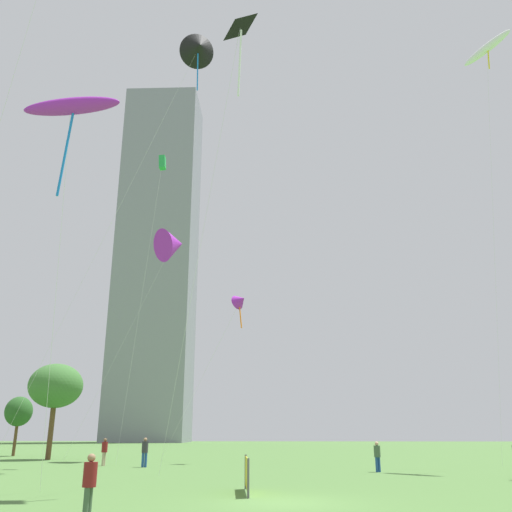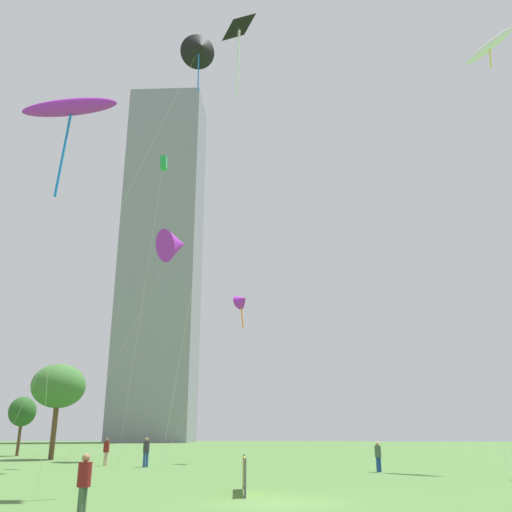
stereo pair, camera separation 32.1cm
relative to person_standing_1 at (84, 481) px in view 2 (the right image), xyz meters
name	(u,v)px [view 2 (the right image)]	position (x,y,z in m)	size (l,w,h in m)	color
ground	(279,503)	(5.07, 3.98, -0.94)	(280.00, 280.00, 0.00)	#4C7538
person_standing_1	(84,481)	(0.00, 0.00, 0.00)	(0.36, 0.36, 1.63)	#3F593F
person_standing_3	(378,454)	(10.47, 18.95, 0.03)	(0.37, 0.37, 1.68)	#1E478C
person_standing_4	(106,450)	(-7.47, 24.33, 0.11)	(0.40, 0.40, 1.81)	tan
person_standing_6	(146,450)	(-4.26, 22.82, 0.14)	(0.41, 0.41, 1.86)	#1E478C
kite_flying_0	(489,47)	(22.15, 23.19, 31.29)	(3.98, 4.31, 33.42)	silver
kite_flying_1	(237,40)	(3.10, 7.93, 20.46)	(5.57, 8.24, 22.58)	silver
kite_flying_2	(175,245)	(-5.21, 32.63, 18.03)	(9.86, 4.33, 20.79)	silver
kite_flying_3	(199,49)	(-1.36, 20.95, 30.57)	(13.76, 3.66, 33.20)	silver
kite_flying_4	(69,108)	(-3.45, 3.80, 14.03)	(4.35, 3.91, 15.41)	silver
kite_flying_6	(163,165)	(-4.60, 24.38, 22.12)	(2.66, 1.41, 23.86)	silver
kite_flying_7	(242,301)	(1.56, 28.59, 11.60)	(7.75, 4.82, 13.30)	silver
park_tree_0	(59,386)	(-15.12, 33.09, 5.15)	(4.66, 4.66, 8.04)	brown
park_tree_1	(22,412)	(-21.73, 40.43, 3.25)	(2.68, 2.68, 5.68)	brown
distant_highrise_0	(162,257)	(-29.13, 123.97, 46.72)	(19.71, 15.94, 95.32)	gray
event_banner	(244,473)	(3.70, 6.79, -0.24)	(0.42, 3.38, 1.31)	#4C4C4C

